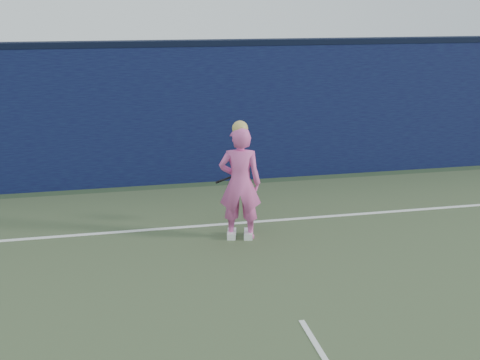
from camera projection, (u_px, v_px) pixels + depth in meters
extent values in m
cube|color=#0C0C35|center=(214.00, 114.00, 11.17)|extent=(24.00, 0.40, 2.50)
cube|color=black|center=(213.00, 43.00, 10.80)|extent=(24.00, 0.42, 0.10)
imported|color=#E75AAA|center=(240.00, 183.00, 8.41)|extent=(0.67, 0.52, 1.62)
sphere|color=#D1B75E|center=(240.00, 129.00, 8.19)|extent=(0.22, 0.22, 0.22)
cube|color=white|center=(248.00, 234.00, 8.63)|extent=(0.18, 0.30, 0.10)
cube|color=white|center=(232.00, 234.00, 8.63)|extent=(0.18, 0.30, 0.10)
torus|color=black|center=(242.00, 174.00, 8.89)|extent=(0.29, 0.16, 0.29)
torus|color=yellow|center=(242.00, 174.00, 8.89)|extent=(0.24, 0.12, 0.24)
cylinder|color=beige|center=(242.00, 174.00, 8.89)|extent=(0.23, 0.11, 0.24)
cylinder|color=black|center=(228.00, 178.00, 8.85)|extent=(0.27, 0.08, 0.10)
cylinder|color=black|center=(219.00, 181.00, 8.84)|extent=(0.12, 0.06, 0.06)
cube|color=white|center=(242.00, 223.00, 9.18)|extent=(11.00, 0.08, 0.01)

